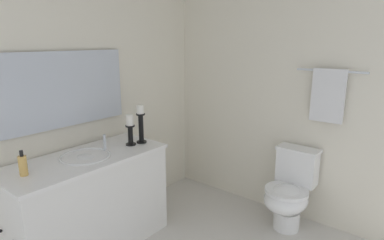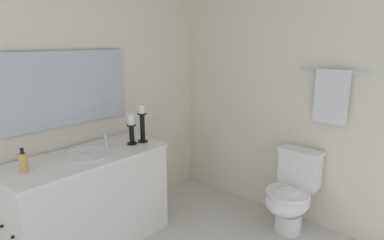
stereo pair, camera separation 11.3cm
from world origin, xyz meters
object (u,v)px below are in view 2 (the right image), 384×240
object	(u,v)px
vanity_cabinet	(90,201)
candle_holder_short	(131,128)
mirror	(63,89)
toilet	(291,194)
towel_near_vanity	(331,97)
sink_basin	(87,159)
towel_bar	(334,71)
soap_bottle	(24,162)
candle_holder_tall	(142,122)

from	to	relation	value
vanity_cabinet	candle_holder_short	bearing A→B (deg)	83.36
mirror	toilet	xyz separation A→B (m)	(1.45, 1.33, -0.96)
vanity_cabinet	mirror	size ratio (longest dim) A/B	1.09
toilet	towel_near_vanity	xyz separation A→B (m)	(0.20, 0.20, 0.89)
vanity_cabinet	candle_holder_short	distance (m)	0.70
sink_basin	towel_bar	distance (m)	2.18
soap_bottle	towel_bar	size ratio (longest dim) A/B	0.31
towel_near_vanity	towel_bar	bearing A→B (deg)	90.00
mirror	soap_bottle	size ratio (longest dim) A/B	6.67
sink_basin	mirror	size ratio (longest dim) A/B	0.34
towel_near_vanity	vanity_cabinet	bearing A→B (deg)	-131.70
toilet	towel_near_vanity	bearing A→B (deg)	46.18
candle_holder_short	toilet	world-z (taller)	candle_holder_short
candle_holder_short	toilet	xyz separation A→B (m)	(1.12, 0.90, -0.60)
candle_holder_tall	candle_holder_short	xyz separation A→B (m)	(-0.02, -0.10, -0.04)
candle_holder_short	toilet	distance (m)	1.56
vanity_cabinet	candle_holder_tall	size ratio (longest dim) A/B	3.78
mirror	candle_holder_tall	bearing A→B (deg)	56.41
towel_bar	towel_near_vanity	size ratio (longest dim) A/B	1.27
vanity_cabinet	toilet	xyz separation A→B (m)	(1.17, 1.33, -0.04)
sink_basin	soap_bottle	world-z (taller)	soap_bottle
vanity_cabinet	candle_holder_tall	world-z (taller)	candle_holder_tall
vanity_cabinet	toilet	bearing A→B (deg)	48.64
candle_holder_short	toilet	size ratio (longest dim) A/B	0.37
toilet	candle_holder_short	bearing A→B (deg)	-141.17
mirror	soap_bottle	bearing A→B (deg)	-60.33
candle_holder_tall	candle_holder_short	distance (m)	0.11
towel_bar	towel_near_vanity	world-z (taller)	towel_near_vanity
toilet	towel_near_vanity	world-z (taller)	towel_near_vanity
candle_holder_short	toilet	bearing A→B (deg)	38.83
soap_bottle	candle_holder_tall	bearing A→B (deg)	85.27
candle_holder_tall	towel_bar	xyz separation A→B (m)	(1.29, 1.02, 0.47)
mirror	toilet	world-z (taller)	mirror
vanity_cabinet	towel_near_vanity	world-z (taller)	towel_near_vanity
candle_holder_tall	towel_near_vanity	size ratio (longest dim) A/B	0.74
soap_bottle	towel_bar	world-z (taller)	towel_bar
mirror	towel_near_vanity	size ratio (longest dim) A/B	2.57
soap_bottle	toilet	xyz separation A→B (m)	(1.18, 1.81, -0.53)
vanity_cabinet	towel_bar	bearing A→B (deg)	48.63
sink_basin	towel_near_vanity	world-z (taller)	towel_near_vanity
towel_bar	toilet	bearing A→B (deg)	-131.41
vanity_cabinet	candle_holder_short	world-z (taller)	candle_holder_short
soap_bottle	candle_holder_short	bearing A→B (deg)	86.25
candle_holder_short	towel_bar	bearing A→B (deg)	40.49
mirror	soap_bottle	xyz separation A→B (m)	(0.27, -0.47, -0.44)
mirror	candle_holder_short	bearing A→B (deg)	52.39
vanity_cabinet	towel_bar	world-z (taller)	towel_bar
vanity_cabinet	towel_bar	distance (m)	2.32
sink_basin	candle_holder_tall	xyz separation A→B (m)	(0.07, 0.53, 0.22)
candle_holder_short	soap_bottle	world-z (taller)	candle_holder_short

